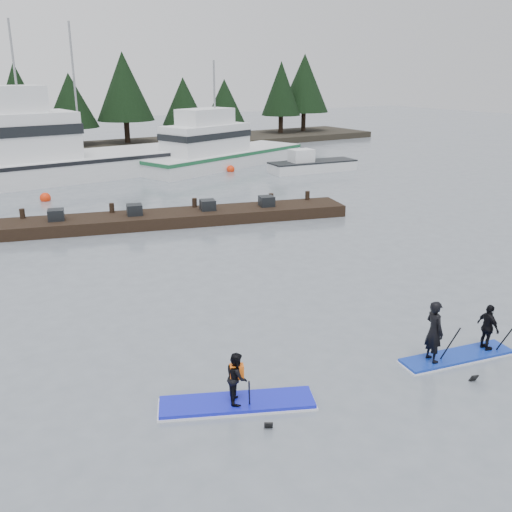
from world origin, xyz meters
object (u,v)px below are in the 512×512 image
fishing_boat_medium (219,158)px  paddleboard_duo (458,337)px  paddleboard_solo (237,391)px  floating_dock (177,218)px  fishing_boat_large (33,168)px

fishing_boat_medium → paddleboard_duo: (-9.54, -30.30, -0.01)m
paddleboard_duo → paddleboard_solo: bearing=-179.7°
floating_dock → paddleboard_solo: bearing=-94.3°
paddleboard_solo → paddleboard_duo: 5.93m
fishing_boat_medium → paddleboard_solo: fishing_boat_medium is taller
floating_dock → fishing_boat_medium: bearing=70.5°
paddleboard_solo → fishing_boat_large: bearing=110.8°
fishing_boat_large → fishing_boat_medium: size_ratio=1.38×
paddleboard_duo → fishing_boat_medium: bearing=83.6°
fishing_boat_large → paddleboard_duo: fishing_boat_large is taller
fishing_boat_large → paddleboard_duo: bearing=-87.3°
fishing_boat_large → floating_dock: 15.51m
fishing_boat_medium → paddleboard_solo: (-15.36, -29.19, -0.25)m
fishing_boat_large → fishing_boat_medium: fishing_boat_large is taller
fishing_boat_medium → paddleboard_duo: bearing=-125.5°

